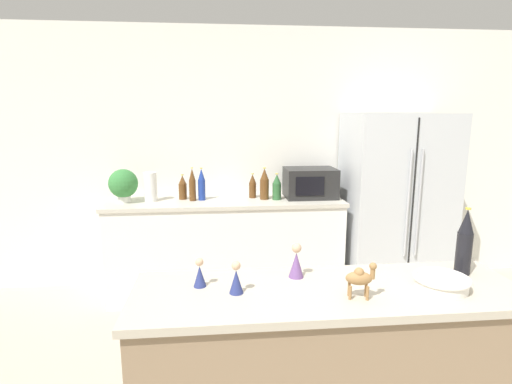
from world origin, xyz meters
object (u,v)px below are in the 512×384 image
Objects in this scene: refrigerator at (395,204)px; back_bottle_4 at (192,185)px; potted_plant at (123,184)px; wise_man_figurine_blue at (296,263)px; back_bottle_1 at (183,187)px; back_bottle_3 at (277,187)px; back_bottle_5 at (264,184)px; wise_man_figurine_purple at (236,279)px; back_bottle_0 at (202,185)px; wine_bottle at (465,243)px; fruit_bowl at (441,282)px; paper_towel_roll at (150,187)px; wise_man_figurine_crimson at (200,274)px; camel_figurine at (360,277)px; back_bottle_2 at (253,186)px.

refrigerator is 1.95m from back_bottle_4.
back_bottle_4 is (0.61, 0.01, -0.02)m from potted_plant.
wise_man_figurine_blue is at bearing -72.63° from back_bottle_4.
back_bottle_1 reaches higher than wise_man_figurine_blue.
refrigerator is at bearing -0.23° from back_bottle_3.
wise_man_figurine_purple is at bearing -100.13° from back_bottle_5.
potted_plant is at bearing -177.20° from back_bottle_0.
wine_bottle reaches higher than fruit_bowl.
back_bottle_3 is at bearing 108.05° from wine_bottle.
refrigerator is 6.47× the size of paper_towel_roll.
fruit_bowl is 1.07m from wise_man_figurine_crimson.
potted_plant reaches higher than back_bottle_1.
wine_bottle is at bearing -53.28° from back_bottle_1.
paper_towel_roll is 1.60× the size of wise_man_figurine_blue.
wine_bottle is at bearing -71.95° from back_bottle_3.
wise_man_figurine_blue is (0.51, -1.92, -0.04)m from back_bottle_0.
back_bottle_3 is 1.02× the size of fruit_bowl.
refrigerator is at bearing 61.93° from camel_figurine.
camel_figurine is (-0.39, -0.05, 0.06)m from fruit_bowl.
camel_figurine is at bearing -15.17° from wise_man_figurine_crimson.
potted_plant is at bearing 114.34° from wise_man_figurine_purple.
back_bottle_1 is at bearing 163.32° from back_bottle_0.
potted_plant is 1.00× the size of back_bottle_0.
wise_man_figurine_purple is (-1.10, -0.11, -0.09)m from wine_bottle.
camel_figurine is (0.03, -2.11, 0.00)m from back_bottle_3.
back_bottle_3 is 1.48× the size of wise_man_figurine_blue.
back_bottle_0 is 1.22× the size of back_bottle_3.
back_bottle_2 is (0.48, 0.06, -0.03)m from back_bottle_0.
back_bottle_2 is (0.94, 0.07, -0.02)m from paper_towel_roll.
wise_man_figurine_purple is at bearing 176.93° from fruit_bowl.
wise_man_figurine_crimson is at bearing 152.27° from wise_man_figurine_purple.
back_bottle_5 is (1.28, 0.01, -0.02)m from potted_plant.
back_bottle_5 is at bearing -0.17° from back_bottle_4.
back_bottle_4 reaches higher than back_bottle_5.
potted_plant is at bearing 122.70° from wise_man_figurine_blue.
back_bottle_5 reaches higher than paper_towel_roll.
wise_man_figurine_blue reaches higher than wise_man_figurine_crimson.
wise_man_figurine_blue is at bearing 132.22° from camel_figurine.
paper_towel_roll reaches higher than fruit_bowl.
refrigerator is 2.04m from back_bottle_1.
potted_plant is (-2.55, 0.02, 0.24)m from refrigerator.
refrigerator is at bearing -1.07° from paper_towel_roll.
back_bottle_2 is 1.97m from wise_man_figurine_blue.
paper_towel_roll is at bearing 127.03° from fruit_bowl.
fruit_bowl is (1.20, -2.09, -0.09)m from back_bottle_4.
back_bottle_5 is at bearing 110.81° from wine_bottle.
back_bottle_2 is 1.41× the size of wise_man_figurine_blue.
back_bottle_3 is at bearing -6.63° from back_bottle_1.
back_bottle_3 is at bearing 90.92° from camel_figurine.
back_bottle_0 is 0.58m from back_bottle_5.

